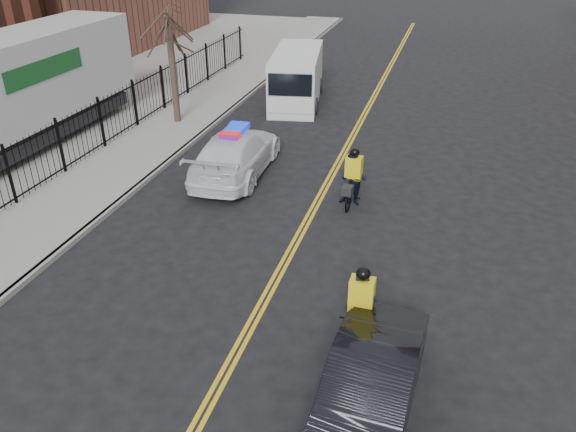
% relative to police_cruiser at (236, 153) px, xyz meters
% --- Properties ---
extents(ground, '(120.00, 120.00, 0.00)m').
position_rel_police_cruiser_xyz_m(ground, '(3.26, -5.80, -0.78)').
color(ground, black).
rests_on(ground, ground).
extents(center_line_left, '(0.10, 60.00, 0.01)m').
position_rel_police_cruiser_xyz_m(center_line_left, '(3.18, 2.20, -0.77)').
color(center_line_left, gold).
rests_on(center_line_left, ground).
extents(center_line_right, '(0.10, 60.00, 0.01)m').
position_rel_police_cruiser_xyz_m(center_line_right, '(3.34, 2.20, -0.77)').
color(center_line_right, gold).
rests_on(center_line_right, ground).
extents(sidewalk, '(3.00, 60.00, 0.15)m').
position_rel_police_cruiser_xyz_m(sidewalk, '(-4.24, 2.20, -0.70)').
color(sidewalk, gray).
rests_on(sidewalk, ground).
extents(curb, '(0.20, 60.00, 0.15)m').
position_rel_police_cruiser_xyz_m(curb, '(-2.74, 2.20, -0.70)').
color(curb, gray).
rests_on(curb, ground).
extents(iron_fence, '(0.12, 28.00, 2.00)m').
position_rel_police_cruiser_xyz_m(iron_fence, '(-5.74, 2.20, 0.22)').
color(iron_fence, black).
rests_on(iron_fence, ground).
extents(street_tree, '(3.20, 3.20, 4.80)m').
position_rel_police_cruiser_xyz_m(street_tree, '(-4.34, 4.20, 2.76)').
color(street_tree, '#33261E').
rests_on(street_tree, sidewalk).
extents(police_cruiser, '(2.40, 5.40, 1.70)m').
position_rel_police_cruiser_xyz_m(police_cruiser, '(0.00, 0.00, 0.00)').
color(police_cruiser, white).
rests_on(police_cruiser, ground).
extents(dark_sedan, '(1.78, 4.43, 1.43)m').
position_rel_police_cruiser_xyz_m(dark_sedan, '(6.19, -9.51, -0.06)').
color(dark_sedan, black).
rests_on(dark_sedan, ground).
extents(cargo_van, '(3.04, 6.04, 2.42)m').
position_rel_police_cruiser_xyz_m(cargo_van, '(-0.20, 8.58, 0.41)').
color(cargo_van, silver).
rests_on(cargo_van, ground).
extents(cyclist_near, '(0.72, 1.98, 1.94)m').
position_rel_police_cruiser_xyz_m(cyclist_near, '(5.68, -7.54, -0.10)').
color(cyclist_near, black).
rests_on(cyclist_near, ground).
extents(cyclist_far, '(0.89, 1.90, 1.89)m').
position_rel_police_cruiser_xyz_m(cyclist_far, '(4.34, -1.14, -0.03)').
color(cyclist_far, black).
rests_on(cyclist_far, ground).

